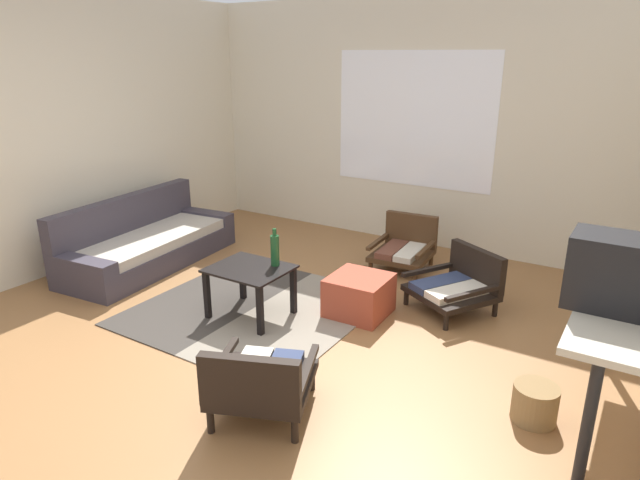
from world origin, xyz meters
name	(u,v)px	position (x,y,z in m)	size (l,w,h in m)	color
ground_plane	(245,350)	(0.00, 0.00, 0.00)	(7.80, 7.80, 0.00)	olive
far_wall_with_window	(415,124)	(0.00, 3.06, 1.35)	(5.60, 0.13, 2.70)	beige
side_wall_left	(42,136)	(-2.66, 0.30, 1.35)	(0.12, 6.60, 2.70)	beige
area_rug	(254,309)	(-0.38, 0.59, 0.01)	(1.82, 1.85, 0.01)	#38332D
couch	(146,244)	(-2.03, 0.87, 0.22)	(0.93, 1.99, 0.69)	#38333D
coffee_table	(250,277)	(-0.32, 0.47, 0.35)	(0.63, 0.53, 0.44)	black
armchair_by_window	(405,246)	(0.30, 2.21, 0.22)	(0.59, 0.63, 0.52)	#472D19
armchair_striped_foreground	(260,381)	(0.59, -0.56, 0.25)	(0.77, 0.79, 0.53)	black
armchair_corner	(458,283)	(1.10, 1.53, 0.23)	(0.84, 0.84, 0.52)	black
ottoman_orange	(359,295)	(0.43, 0.99, 0.17)	(0.48, 0.48, 0.34)	#993D28
console_shelf	(613,315)	(2.31, 0.52, 0.68)	(0.37, 1.50, 0.78)	#B2AD9E
crt_television	(619,273)	(2.31, 0.40, 0.98)	(0.52, 0.32, 0.41)	black
clay_vase	(624,263)	(2.31, 0.87, 0.89)	(0.19, 0.19, 0.29)	#935B38
glass_bottle	(275,250)	(-0.17, 0.63, 0.57)	(0.07, 0.07, 0.32)	#194723
wicker_basket	(535,403)	(2.00, 0.29, 0.11)	(0.27, 0.27, 0.23)	olive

